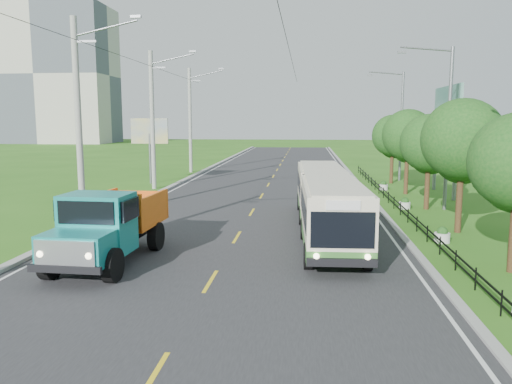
# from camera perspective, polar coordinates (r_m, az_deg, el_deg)

# --- Properties ---
(ground) EXTENTS (240.00, 240.00, 0.00)m
(ground) POSITION_cam_1_polar(r_m,az_deg,el_deg) (15.96, -5.22, -10.17)
(ground) COLOR #2D6618
(ground) RESTS_ON ground
(road) EXTENTS (14.00, 120.00, 0.02)m
(road) POSITION_cam_1_polar(r_m,az_deg,el_deg) (35.35, 0.92, 0.02)
(road) COLOR #28282B
(road) RESTS_ON ground
(curb_left) EXTENTS (0.40, 120.00, 0.15)m
(curb_left) POSITION_cam_1_polar(r_m,az_deg,el_deg) (36.65, -10.36, 0.28)
(curb_left) COLOR #9E9E99
(curb_left) RESTS_ON ground
(curb_right) EXTENTS (0.30, 120.00, 0.10)m
(curb_right) POSITION_cam_1_polar(r_m,az_deg,el_deg) (35.47, 12.51, -0.08)
(curb_right) COLOR #9E9E99
(curb_right) RESTS_ON ground
(edge_line_left) EXTENTS (0.12, 120.00, 0.00)m
(edge_line_left) POSITION_cam_1_polar(r_m,az_deg,el_deg) (36.51, -9.53, 0.18)
(edge_line_left) COLOR silver
(edge_line_left) RESTS_ON road
(edge_line_right) EXTENTS (0.12, 120.00, 0.00)m
(edge_line_right) POSITION_cam_1_polar(r_m,az_deg,el_deg) (35.42, 11.71, -0.12)
(edge_line_right) COLOR silver
(edge_line_right) RESTS_ON road
(centre_dash) EXTENTS (0.12, 2.20, 0.00)m
(centre_dash) POSITION_cam_1_polar(r_m,az_deg,el_deg) (15.96, -5.22, -10.09)
(centre_dash) COLOR yellow
(centre_dash) RESTS_ON road
(railing_right) EXTENTS (0.04, 40.00, 0.60)m
(railing_right) POSITION_cam_1_polar(r_m,az_deg,el_deg) (29.69, 15.50, -1.28)
(railing_right) COLOR black
(railing_right) RESTS_ON ground
(pole_near) EXTENTS (3.51, 0.32, 10.00)m
(pole_near) POSITION_cam_1_polar(r_m,az_deg,el_deg) (26.37, -19.57, 7.87)
(pole_near) COLOR gray
(pole_near) RESTS_ON ground
(pole_mid) EXTENTS (3.51, 0.32, 10.00)m
(pole_mid) POSITION_cam_1_polar(r_m,az_deg,el_deg) (37.58, -11.71, 8.11)
(pole_mid) COLOR gray
(pole_mid) RESTS_ON ground
(pole_far) EXTENTS (3.51, 0.32, 10.00)m
(pole_far) POSITION_cam_1_polar(r_m,az_deg,el_deg) (49.16, -7.50, 8.18)
(pole_far) COLOR gray
(pole_far) RESTS_ON ground
(tree_third) EXTENTS (3.60, 3.62, 6.00)m
(tree_third) POSITION_cam_1_polar(r_m,az_deg,el_deg) (24.05, 22.56, 5.10)
(tree_third) COLOR #382314
(tree_third) RESTS_ON ground
(tree_fourth) EXTENTS (3.24, 3.31, 5.40)m
(tree_fourth) POSITION_cam_1_polar(r_m,az_deg,el_deg) (29.86, 19.22, 4.97)
(tree_fourth) COLOR #382314
(tree_fourth) RESTS_ON ground
(tree_fifth) EXTENTS (3.48, 3.52, 5.80)m
(tree_fifth) POSITION_cam_1_polar(r_m,az_deg,el_deg) (35.71, 17.01, 5.94)
(tree_fifth) COLOR #382314
(tree_fifth) RESTS_ON ground
(tree_back) EXTENTS (3.30, 3.36, 5.50)m
(tree_back) POSITION_cam_1_polar(r_m,az_deg,el_deg) (41.62, 15.40, 5.99)
(tree_back) COLOR #382314
(tree_back) RESTS_ON ground
(streetlight_mid) EXTENTS (3.02, 0.20, 9.07)m
(streetlight_mid) POSITION_cam_1_polar(r_m,az_deg,el_deg) (29.88, 20.87, 7.42)
(streetlight_mid) COLOR slate
(streetlight_mid) RESTS_ON ground
(streetlight_far) EXTENTS (3.02, 0.20, 9.07)m
(streetlight_far) POSITION_cam_1_polar(r_m,az_deg,el_deg) (43.56, 16.08, 7.69)
(streetlight_far) COLOR slate
(streetlight_far) RESTS_ON ground
(planter_near) EXTENTS (0.64, 0.64, 0.67)m
(planter_near) POSITION_cam_1_polar(r_m,az_deg,el_deg) (22.14, 20.50, -4.69)
(planter_near) COLOR silver
(planter_near) RESTS_ON ground
(planter_mid) EXTENTS (0.64, 0.64, 0.67)m
(planter_mid) POSITION_cam_1_polar(r_m,az_deg,el_deg) (29.80, 16.63, -1.32)
(planter_mid) COLOR silver
(planter_mid) RESTS_ON ground
(planter_far) EXTENTS (0.64, 0.64, 0.67)m
(planter_far) POSITION_cam_1_polar(r_m,az_deg,el_deg) (37.60, 14.36, 0.68)
(planter_far) COLOR silver
(planter_far) RESTS_ON ground
(billboard_left) EXTENTS (3.00, 0.20, 5.20)m
(billboard_left) POSITION_cam_1_polar(r_m,az_deg,el_deg) (40.83, -12.07, 6.37)
(billboard_left) COLOR slate
(billboard_left) RESTS_ON ground
(billboard_right) EXTENTS (0.24, 6.00, 7.30)m
(billboard_right) POSITION_cam_1_polar(r_m,az_deg,el_deg) (36.11, 21.00, 8.15)
(billboard_right) COLOR slate
(billboard_right) RESTS_ON ground
(apartment_near) EXTENTS (28.00, 14.00, 30.00)m
(apartment_near) POSITION_cam_1_polar(r_m,az_deg,el_deg) (124.61, -22.52, 12.14)
(apartment_near) COLOR #B7B2A3
(apartment_near) RESTS_ON ground
(apartment_far) EXTENTS (24.00, 14.00, 26.00)m
(apartment_far) POSITION_cam_1_polar(r_m,az_deg,el_deg) (158.53, -26.26, 10.21)
(apartment_far) COLOR #B7B2A3
(apartment_far) RESTS_ON ground
(bus) EXTENTS (2.73, 13.80, 2.65)m
(bus) POSITION_cam_1_polar(r_m,az_deg,el_deg) (22.42, 7.99, -0.69)
(bus) COLOR #37732E
(bus) RESTS_ON ground
(dump_truck) EXTENTS (2.66, 6.28, 2.59)m
(dump_truck) POSITION_cam_1_polar(r_m,az_deg,el_deg) (18.40, -16.46, -3.28)
(dump_truck) COLOR #15807D
(dump_truck) RESTS_ON ground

